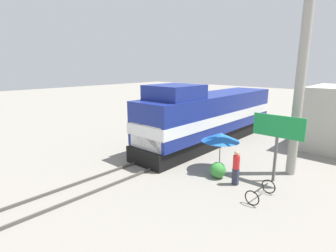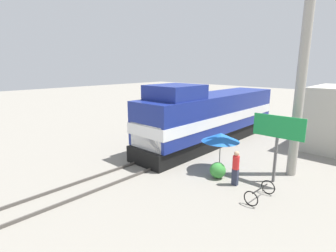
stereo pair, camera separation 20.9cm
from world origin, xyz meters
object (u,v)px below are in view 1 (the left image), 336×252
at_px(utility_pole, 302,66).
at_px(locomotive, 208,117).
at_px(billboard_sign, 278,131).
at_px(bicycle, 261,192).
at_px(person_bystander, 236,166).
at_px(vendor_umbrella, 221,137).

bearing_deg(utility_pole, locomotive, 164.08).
bearing_deg(locomotive, utility_pole, -15.92).
xyz_separation_m(locomotive, billboard_sign, (6.52, -3.59, 0.68)).
xyz_separation_m(billboard_sign, bicycle, (0.29, -2.32, -2.37)).
height_order(locomotive, bicycle, locomotive).
xyz_separation_m(utility_pole, billboard_sign, (-0.34, -1.63, -3.21)).
xyz_separation_m(utility_pole, person_bystander, (-1.62, -3.36, -4.94)).
bearing_deg(bicycle, locomotive, -37.50).
height_order(locomotive, person_bystander, locomotive).
distance_m(locomotive, utility_pole, 8.12).
distance_m(vendor_umbrella, person_bystander, 2.21).
bearing_deg(person_bystander, vendor_umbrella, 145.46).
distance_m(vendor_umbrella, bicycle, 3.98).
distance_m(locomotive, billboard_sign, 7.47).
relative_size(person_bystander, bicycle, 1.08).
distance_m(billboard_sign, bicycle, 3.33).
relative_size(vendor_umbrella, billboard_sign, 0.63).
bearing_deg(utility_pole, vendor_umbrella, -145.34).
relative_size(locomotive, utility_pole, 1.26).
bearing_deg(vendor_umbrella, person_bystander, -34.54).
distance_m(locomotive, vendor_umbrella, 5.54).
bearing_deg(locomotive, billboard_sign, -28.82).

